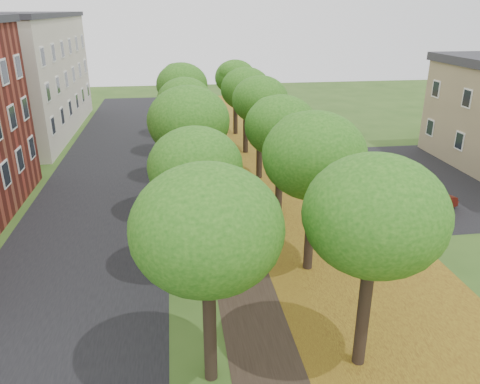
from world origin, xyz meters
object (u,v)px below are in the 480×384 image
object	(u,v)px
car_red	(428,201)
car_grey	(388,164)
bench	(260,246)
car_silver	(420,195)
car_white	(379,164)

from	to	relation	value
car_red	car_grey	bearing A→B (deg)	-26.31
bench	car_silver	size ratio (longest dim) A/B	0.50
car_white	bench	bearing A→B (deg)	128.06
car_grey	car_white	distance (m)	0.62
bench	car_red	size ratio (longest dim) A/B	0.49
car_red	car_silver	bearing A→B (deg)	-20.94
car_silver	car_white	bearing A→B (deg)	11.42
car_white	car_silver	bearing A→B (deg)	173.35
car_silver	car_grey	size ratio (longest dim) A/B	0.79
bench	car_grey	distance (m)	14.76
car_silver	car_white	xyz separation A→B (m)	(0.00, 5.75, 0.03)
car_grey	car_white	xyz separation A→B (m)	(-0.61, 0.15, -0.02)
car_silver	car_white	world-z (taller)	car_white
car_red	car_white	distance (m)	6.59
bench	car_silver	distance (m)	11.16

